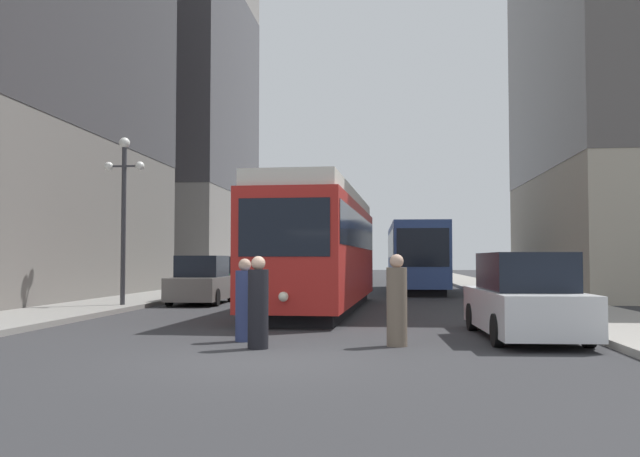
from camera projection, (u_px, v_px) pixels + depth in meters
name	position (u px, v px, depth m)	size (l,w,h in m)	color
ground_plane	(263.00, 361.00, 11.33)	(200.00, 200.00, 0.00)	#303033
sidewalk_left	(257.00, 281.00, 51.87)	(3.13, 120.00, 0.15)	gray
sidewalk_right	(466.00, 281.00, 50.32)	(3.13, 120.00, 0.15)	gray
streetcar	(321.00, 247.00, 22.68)	(3.11, 13.29, 3.89)	black
transit_bus	(415.00, 254.00, 36.32)	(2.82, 12.49, 3.45)	black
parked_car_left_near	(270.00, 273.00, 40.87)	(2.01, 4.56, 1.82)	black
parked_car_left_mid	(202.00, 281.00, 25.92)	(1.98, 4.32, 1.82)	black
parked_car_right_far	(524.00, 299.00, 14.57)	(2.03, 5.01, 1.82)	black
parked_car_left_far	(241.00, 277.00, 32.78)	(2.02, 4.57, 1.82)	black
pedestrian_crossing_near	(245.00, 303.00, 14.05)	(0.38, 0.38, 1.70)	navy
pedestrian_crossing_far	(258.00, 305.00, 12.88)	(0.39, 0.39, 1.74)	black
pedestrian_on_sidewalk	(397.00, 303.00, 13.26)	(0.40, 0.40, 1.78)	#6B5B4C
lamp_post_left_near	(124.00, 195.00, 23.24)	(1.41, 0.36, 5.68)	#333338
building_left_midblock	(163.00, 102.00, 53.44)	(12.62, 17.38, 27.19)	gray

